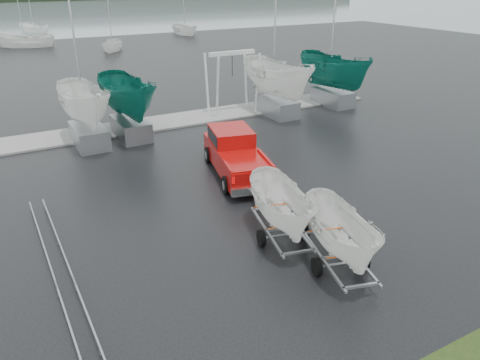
% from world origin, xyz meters
% --- Properties ---
extents(ground_plane, '(120.00, 120.00, 0.00)m').
position_xyz_m(ground_plane, '(0.00, 0.00, 0.00)').
color(ground_plane, black).
rests_on(ground_plane, ground).
extents(lake, '(300.00, 300.00, 0.00)m').
position_xyz_m(lake, '(0.00, 100.00, -0.01)').
color(lake, gray).
rests_on(lake, ground).
extents(dock, '(30.00, 3.00, 0.12)m').
position_xyz_m(dock, '(0.00, 13.00, 0.05)').
color(dock, gray).
rests_on(dock, ground).
extents(pickup_truck, '(3.37, 6.22, 1.97)m').
position_xyz_m(pickup_truck, '(-0.17, 3.71, 1.03)').
color(pickup_truck, '#990908').
rests_on(pickup_truck, ground).
extents(trailer_hitched, '(2.03, 3.78, 4.92)m').
position_xyz_m(trailer_hitched, '(-1.72, -2.56, 2.67)').
color(trailer_hitched, gray).
rests_on(trailer_hitched, ground).
extents(trailer_parked, '(2.12, 3.79, 4.75)m').
position_xyz_m(trailer_parked, '(-1.11, -4.93, 2.58)').
color(trailer_parked, gray).
rests_on(trailer_parked, ground).
extents(boat_hoist, '(3.30, 2.18, 4.12)m').
position_xyz_m(boat_hoist, '(4.70, 13.00, 2.67)').
color(boat_hoist, silver).
rests_on(boat_hoist, ground).
extents(keelboat_0, '(2.34, 3.20, 10.51)m').
position_xyz_m(keelboat_0, '(-5.35, 11.00, 3.71)').
color(keelboat_0, gray).
rests_on(keelboat_0, ground).
extents(keelboat_1, '(2.50, 3.20, 7.74)m').
position_xyz_m(keelboat_1, '(-2.95, 11.20, 3.97)').
color(keelboat_1, gray).
rests_on(keelboat_1, ground).
extents(keelboat_2, '(2.64, 3.20, 10.82)m').
position_xyz_m(keelboat_2, '(6.99, 11.00, 4.21)').
color(keelboat_2, gray).
rests_on(keelboat_2, ground).
extents(keelboat_3, '(2.61, 3.20, 10.79)m').
position_xyz_m(keelboat_3, '(11.98, 11.30, 4.16)').
color(keelboat_3, gray).
rests_on(keelboat_3, ground).
extents(mast_rack_0, '(0.56, 6.50, 0.06)m').
position_xyz_m(mast_rack_0, '(-9.00, 1.00, 0.35)').
color(mast_rack_0, gray).
rests_on(mast_rack_0, ground).
extents(mast_rack_1, '(0.56, 6.50, 0.06)m').
position_xyz_m(mast_rack_1, '(-9.00, -5.00, 0.35)').
color(mast_rack_1, gray).
rests_on(mast_rack_1, ground).
extents(moored_boat_1, '(3.87, 3.83, 11.79)m').
position_xyz_m(moored_boat_1, '(-3.92, 53.48, 0.00)').
color(moored_boat_1, white).
rests_on(moored_boat_1, ground).
extents(moored_boat_2, '(2.82, 2.85, 10.78)m').
position_xyz_m(moored_boat_2, '(5.12, 44.95, 0.01)').
color(moored_boat_2, white).
rests_on(moored_boat_2, ground).
extents(moored_boat_3, '(2.70, 2.76, 11.40)m').
position_xyz_m(moored_boat_3, '(19.45, 55.96, 0.00)').
color(moored_boat_3, white).
rests_on(moored_boat_3, ground).
extents(moored_boat_5, '(3.36, 3.39, 11.31)m').
position_xyz_m(moored_boat_5, '(-0.94, 68.61, 0.00)').
color(moored_boat_5, white).
rests_on(moored_boat_5, ground).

